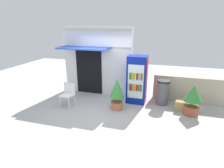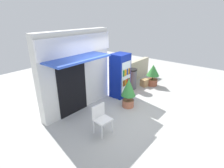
{
  "view_description": "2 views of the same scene",
  "coord_description": "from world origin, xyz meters",
  "px_view_note": "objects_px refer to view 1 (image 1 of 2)",
  "views": [
    {
      "loc": [
        2.06,
        -5.3,
        2.91
      ],
      "look_at": [
        0.31,
        0.71,
        0.79
      ],
      "focal_mm": 28.91,
      "sensor_mm": 36.0,
      "label": 1
    },
    {
      "loc": [
        -4.3,
        -2.89,
        3.25
      ],
      "look_at": [
        0.09,
        0.71,
        0.97
      ],
      "focal_mm": 28.31,
      "sensor_mm": 36.0,
      "label": 2
    }
  ],
  "objects_px": {
    "cardboard_box": "(181,105)",
    "plastic_chair": "(68,93)",
    "drink_cooler": "(137,80)",
    "potted_plant_curbside": "(193,98)",
    "trash_bin": "(163,92)",
    "potted_plant_near_shop": "(117,92)"
  },
  "relations": [
    {
      "from": "cardboard_box",
      "to": "plastic_chair",
      "type": "bearing_deg",
      "value": -168.57
    },
    {
      "from": "drink_cooler",
      "to": "plastic_chair",
      "type": "bearing_deg",
      "value": -155.52
    },
    {
      "from": "potted_plant_curbside",
      "to": "cardboard_box",
      "type": "bearing_deg",
      "value": 141.98
    },
    {
      "from": "plastic_chair",
      "to": "potted_plant_curbside",
      "type": "height_order",
      "value": "potted_plant_curbside"
    },
    {
      "from": "drink_cooler",
      "to": "cardboard_box",
      "type": "xyz_separation_m",
      "value": [
        1.62,
        -0.26,
        -0.73
      ]
    },
    {
      "from": "trash_bin",
      "to": "plastic_chair",
      "type": "bearing_deg",
      "value": -161.15
    },
    {
      "from": "trash_bin",
      "to": "cardboard_box",
      "type": "height_order",
      "value": "trash_bin"
    },
    {
      "from": "potted_plant_near_shop",
      "to": "trash_bin",
      "type": "height_order",
      "value": "potted_plant_near_shop"
    },
    {
      "from": "potted_plant_curbside",
      "to": "plastic_chair",
      "type": "bearing_deg",
      "value": -172.48
    },
    {
      "from": "drink_cooler",
      "to": "potted_plant_curbside",
      "type": "bearing_deg",
      "value": -14.54
    },
    {
      "from": "drink_cooler",
      "to": "plastic_chair",
      "type": "height_order",
      "value": "drink_cooler"
    },
    {
      "from": "potted_plant_near_shop",
      "to": "potted_plant_curbside",
      "type": "distance_m",
      "value": 2.5
    },
    {
      "from": "drink_cooler",
      "to": "potted_plant_curbside",
      "type": "relative_size",
      "value": 1.76
    },
    {
      "from": "potted_plant_curbside",
      "to": "cardboard_box",
      "type": "distance_m",
      "value": 0.57
    },
    {
      "from": "potted_plant_near_shop",
      "to": "potted_plant_curbside",
      "type": "height_order",
      "value": "potted_plant_near_shop"
    },
    {
      "from": "drink_cooler",
      "to": "trash_bin",
      "type": "bearing_deg",
      "value": 3.86
    },
    {
      "from": "plastic_chair",
      "to": "potted_plant_near_shop",
      "type": "xyz_separation_m",
      "value": [
        1.76,
        0.26,
        0.13
      ]
    },
    {
      "from": "drink_cooler",
      "to": "potted_plant_near_shop",
      "type": "distance_m",
      "value": 1.01
    },
    {
      "from": "drink_cooler",
      "to": "cardboard_box",
      "type": "relative_size",
      "value": 5.01
    },
    {
      "from": "potted_plant_curbside",
      "to": "potted_plant_near_shop",
      "type": "bearing_deg",
      "value": -173.13
    },
    {
      "from": "potted_plant_near_shop",
      "to": "cardboard_box",
      "type": "relative_size",
      "value": 3.07
    },
    {
      "from": "cardboard_box",
      "to": "potted_plant_near_shop",
      "type": "bearing_deg",
      "value": -166.18
    }
  ]
}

